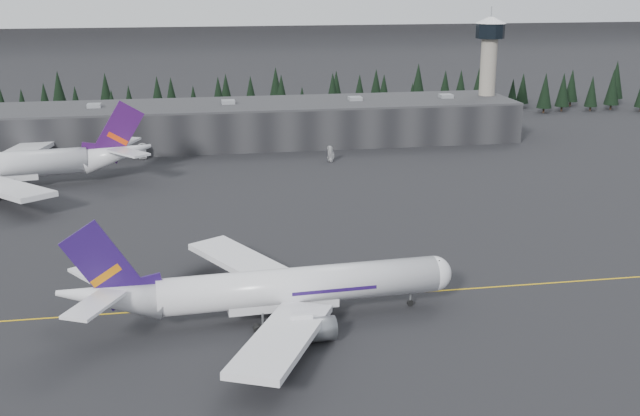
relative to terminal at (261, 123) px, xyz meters
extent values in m
plane|color=black|center=(0.00, -125.00, -6.30)|extent=(1400.00, 1400.00, 0.00)
cube|color=gold|center=(0.00, -127.00, -6.29)|extent=(400.00, 0.40, 0.02)
cube|color=black|center=(0.00, 0.00, -0.30)|extent=(160.00, 30.00, 12.00)
cube|color=#333335|center=(0.00, 0.00, 6.00)|extent=(160.00, 30.00, 0.60)
cylinder|color=gray|center=(75.00, 3.00, 9.70)|extent=(5.20, 5.20, 32.00)
cylinder|color=black|center=(75.00, 3.00, 26.95)|extent=(9.20, 9.20, 4.50)
cone|color=silver|center=(75.00, 3.00, 30.40)|extent=(10.00, 10.00, 2.00)
cube|color=black|center=(0.00, 37.00, 1.20)|extent=(360.00, 20.00, 15.00)
cylinder|color=silver|center=(-8.09, -133.25, -1.10)|extent=(43.77, 8.17, 5.68)
sphere|color=silver|center=(13.63, -131.99, -1.10)|extent=(5.68, 5.68, 5.68)
cone|color=silver|center=(-36.42, -134.88, -0.25)|extent=(16.19, 6.58, 8.22)
cube|color=silver|center=(-14.60, -118.94, -2.61)|extent=(20.24, 26.58, 2.43)
cylinder|color=gray|center=(-8.63, -123.81, -4.22)|extent=(6.35, 3.94, 3.59)
cube|color=silver|center=(-12.91, -148.21, -2.61)|extent=(17.95, 27.24, 2.43)
cylinder|color=gray|center=(-7.54, -142.69, -4.22)|extent=(6.35, 3.94, 3.59)
cube|color=#23104E|center=(-36.89, -134.91, 4.58)|extent=(11.99, 1.16, 14.09)
cube|color=#C36A0B|center=(-36.70, -134.90, 3.16)|extent=(4.64, 0.79, 3.47)
cube|color=silver|center=(-38.63, -129.33, 1.08)|extent=(9.27, 11.03, 0.47)
cube|color=silver|center=(-37.98, -140.66, 1.08)|extent=(8.48, 11.21, 0.47)
cylinder|color=black|center=(9.86, -132.21, -4.88)|extent=(0.47, 0.47, 2.84)
cylinder|color=black|center=(-14.94, -129.38, -4.88)|extent=(0.47, 0.47, 2.84)
cylinder|color=black|center=(-14.45, -137.88, -4.88)|extent=(0.47, 0.47, 2.84)
cone|color=silver|center=(-41.11, -40.58, 0.65)|extent=(18.99, 9.10, 9.43)
cube|color=silver|center=(-64.44, -61.01, -2.07)|extent=(25.03, 29.64, 2.78)
cube|color=silver|center=(-69.34, -27.73, -2.07)|extent=(18.39, 31.56, 2.78)
cube|color=#37104D|center=(-40.58, -40.50, 6.18)|extent=(13.68, 2.54, 16.16)
cube|color=red|center=(-40.79, -40.53, 4.55)|extent=(5.32, 1.37, 3.98)
cube|color=silver|center=(-38.02, -46.70, 2.17)|extent=(11.24, 12.39, 0.54)
cube|color=silver|center=(-39.91, -33.82, 2.17)|extent=(8.94, 12.90, 0.54)
cylinder|color=black|center=(-65.10, -49.04, -4.67)|extent=(0.54, 0.54, 3.26)
cylinder|color=black|center=(-66.52, -39.38, -4.67)|extent=(0.54, 0.54, 3.26)
imported|color=silver|center=(-35.88, -17.42, -5.63)|extent=(2.61, 4.99, 1.34)
imported|color=silver|center=(16.60, -29.77, -5.51)|extent=(4.99, 3.27, 1.58)
camera|label=1|loc=(-25.26, -246.66, 45.03)|focal=45.00mm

